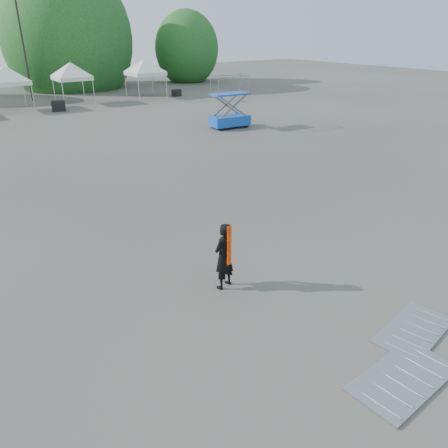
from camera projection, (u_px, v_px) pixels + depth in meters
ground at (200, 243)px, 13.23m from camera, size 120.00×120.00×0.00m
light_pole_east at (21, 33)px, 36.25m from camera, size 0.60×0.25×9.80m
tree_mid_e at (68, 39)px, 44.90m from camera, size 5.12×5.12×7.79m
tree_far_e at (187, 49)px, 50.80m from camera, size 3.84×3.84×5.84m
tent_e at (4, 69)px, 32.92m from camera, size 4.19×4.19×3.88m
tent_f at (70, 66)px, 35.89m from camera, size 3.87×3.87×3.88m
tent_g at (144, 62)px, 39.48m from camera, size 4.21×4.21×3.88m
man at (224, 256)px, 10.67m from camera, size 0.73×0.58×1.73m
scissor_lift at (230, 102)px, 27.63m from camera, size 2.60×1.50×3.21m
barrier_left at (403, 378)px, 8.10m from camera, size 2.25×1.22×0.07m
barrier_mid at (414, 330)px, 9.38m from camera, size 2.14×1.32×0.06m
crate_mid at (59, 106)px, 33.74m from camera, size 1.19×1.04×0.78m
crate_east at (176, 93)px, 41.06m from camera, size 0.93×0.83×0.60m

